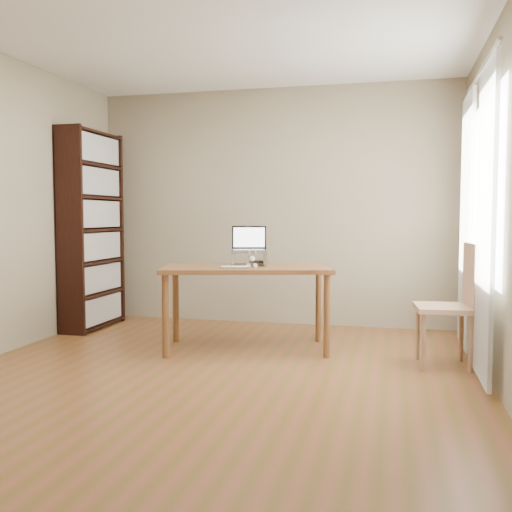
{
  "coord_description": "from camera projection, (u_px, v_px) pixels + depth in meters",
  "views": [
    {
      "loc": [
        1.31,
        -3.95,
        1.2
      ],
      "look_at": [
        0.12,
        0.93,
        0.85
      ],
      "focal_mm": 40.0,
      "sensor_mm": 36.0,
      "label": 1
    }
  ],
  "objects": [
    {
      "name": "desk",
      "position": [
        247.0,
        276.0,
        5.09
      ],
      "size": [
        1.62,
        1.07,
        0.75
      ],
      "rotation": [
        0.0,
        0.0,
        0.24
      ],
      "color": "brown",
      "rests_on": "ground"
    },
    {
      "name": "cat",
      "position": [
        252.0,
        258.0,
        5.18
      ],
      "size": [
        0.26,
        0.49,
        0.16
      ],
      "rotation": [
        0.0,
        0.0,
        0.35
      ],
      "color": "#4E463D",
      "rests_on": "desk"
    },
    {
      "name": "curtains",
      "position": [
        475.0,
        220.0,
        4.46
      ],
      "size": [
        0.03,
        1.9,
        2.25
      ],
      "color": "silver",
      "rests_on": "ground"
    },
    {
      "name": "laptop",
      "position": [
        250.0,
        244.0,
        5.2
      ],
      "size": [
        0.36,
        0.33,
        0.22
      ],
      "rotation": [
        0.0,
        0.0,
        0.24
      ],
      "color": "silver",
      "rests_on": "laptop_stand"
    },
    {
      "name": "keyboard",
      "position": [
        235.0,
        267.0,
        4.88
      ],
      "size": [
        0.27,
        0.15,
        0.02
      ],
      "rotation": [
        0.0,
        0.0,
        0.19
      ],
      "color": "silver",
      "rests_on": "desk"
    },
    {
      "name": "coaster",
      "position": [
        313.0,
        271.0,
        4.65
      ],
      "size": [
        0.1,
        0.1,
        0.01
      ],
      "primitive_type": "cylinder",
      "color": "brown",
      "rests_on": "desk"
    },
    {
      "name": "bookshelf",
      "position": [
        92.0,
        230.0,
        6.09
      ],
      "size": [
        0.3,
        0.9,
        2.1
      ],
      "color": "black",
      "rests_on": "ground"
    },
    {
      "name": "laptop_stand",
      "position": [
        249.0,
        256.0,
        5.15
      ],
      "size": [
        0.32,
        0.25,
        0.13
      ],
      "rotation": [
        0.0,
        0.0,
        0.24
      ],
      "color": "silver",
      "rests_on": "desk"
    },
    {
      "name": "chair",
      "position": [
        454.0,
        300.0,
        4.51
      ],
      "size": [
        0.47,
        0.47,
        0.98
      ],
      "rotation": [
        0.0,
        0.0,
        0.09
      ],
      "color": "#A97A5C",
      "rests_on": "ground"
    },
    {
      "name": "room",
      "position": [
        214.0,
        202.0,
        4.14
      ],
      "size": [
        4.04,
        4.54,
        2.64
      ],
      "color": "brown",
      "rests_on": "ground"
    }
  ]
}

